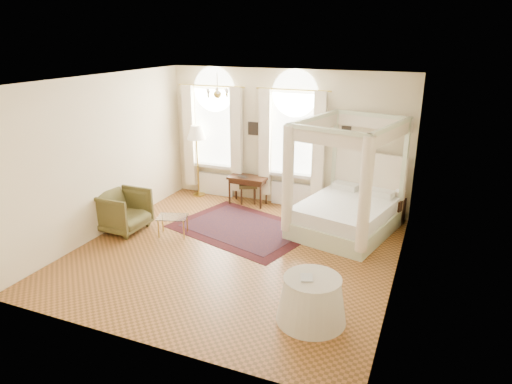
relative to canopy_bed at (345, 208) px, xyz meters
The scene contains 18 objects.
ground 2.58m from the canopy_bed, 134.57° to the right, with size 6.00×6.00×0.00m, color #9A5C2C.
room_walls 2.89m from the canopy_bed, 134.57° to the right, with size 6.00×6.00×6.00m.
window_left 3.94m from the canopy_bed, 163.61° to the left, with size 1.62×0.27×3.29m.
window_right 2.12m from the canopy_bed, 145.45° to the left, with size 1.62×0.27×3.29m.
chandelier 3.61m from the canopy_bed, 167.44° to the right, with size 0.51×0.45×0.50m.
wall_pictures 2.45m from the canopy_bed, 145.01° to the left, with size 2.54×0.03×0.39m.
canopy_bed is the anchor object (origin of this frame).
nightstand 1.29m from the canopy_bed, 44.07° to the left, with size 0.42×0.38×0.60m, color #321B0D.
nightstand_lamp 1.39m from the canopy_bed, 42.96° to the left, with size 0.26×0.26×0.38m.
writing_desk 2.72m from the canopy_bed, 163.07° to the left, with size 0.96×0.51×0.72m.
laptop 2.80m from the canopy_bed, 164.53° to the left, with size 0.34×0.22×0.03m, color black.
stool 2.80m from the canopy_bed, 161.11° to the left, with size 0.59×0.59×0.51m.
armchair 4.79m from the canopy_bed, 158.92° to the right, with size 0.96×0.99×0.90m, color #4C4520.
coffee_table 3.67m from the canopy_bed, 155.25° to the right, with size 0.72×0.61×0.42m.
floor_lamp 4.30m from the canopy_bed, 167.45° to the left, with size 0.48×0.48×1.87m.
oriental_rug 2.26m from the canopy_bed, 162.53° to the right, with size 3.38×2.83×0.01m.
side_table 3.39m from the canopy_bed, 86.17° to the right, with size 1.04×1.04×0.71m.
book 3.45m from the canopy_bed, 88.95° to the right, with size 0.18×0.24×0.02m, color black.
Camera 1 is at (3.45, -7.28, 4.06)m, focal length 32.00 mm.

